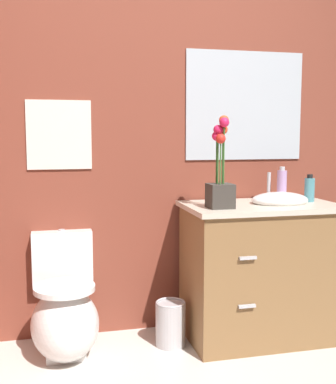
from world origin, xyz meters
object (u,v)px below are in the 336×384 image
toilet (65,314)px  lotion_bottle (282,185)px  soap_bottle (309,189)px  vanity_cabinet (261,269)px  wall_poster (59,135)px  flower_vase (220,177)px  trash_bin (171,323)px  wall_mirror (245,106)px

toilet → lotion_bottle: 1.54m
soap_bottle → vanity_cabinet: bearing=-175.0°
toilet → vanity_cabinet: vanity_cabinet is taller
soap_bottle → lotion_bottle: lotion_bottle is taller
toilet → wall_poster: (-0.00, 0.27, 1.02)m
flower_vase → trash_bin: (-0.27, 0.10, -0.88)m
wall_poster → wall_mirror: wall_mirror is taller
soap_bottle → trash_bin: size_ratio=0.64×
flower_vase → trash_bin: 0.93m
soap_bottle → lotion_bottle: 0.17m
soap_bottle → trash_bin: (-0.91, -0.02, -0.78)m
lotion_bottle → flower_vase: bearing=-158.7°
flower_vase → soap_bottle: bearing=10.9°
flower_vase → wall_mirror: 0.65m
wall_mirror → trash_bin: bearing=-153.3°
vanity_cabinet → wall_poster: wall_poster is taller
lotion_bottle → wall_poster: bearing=171.6°
trash_bin → wall_mirror: wall_mirror is taller
toilet → lotion_bottle: bearing=2.8°
vanity_cabinet → wall_poster: (-1.19, 0.29, 0.83)m
lotion_bottle → trash_bin: (-0.75, -0.09, -0.81)m
trash_bin → wall_poster: (-0.62, 0.29, 1.12)m
lotion_bottle → wall_mirror: wall_mirror is taller
soap_bottle → flower_vase: bearing=-169.1°
lotion_bottle → trash_bin: size_ratio=0.81×
wall_poster → trash_bin: bearing=-24.9°
lotion_bottle → trash_bin: bearing=-173.4°
vanity_cabinet → trash_bin: (-0.57, 0.01, -0.30)m
toilet → wall_poster: size_ratio=1.67×
toilet → soap_bottle: bearing=0.1°
vanity_cabinet → lotion_bottle: 0.55m
lotion_bottle → trash_bin: lotion_bottle is taller
toilet → lotion_bottle: (1.37, 0.07, 0.70)m
wall_mirror → toilet: bearing=-167.3°
toilet → wall_mirror: bearing=12.7°
lotion_bottle → toilet: bearing=-177.2°
vanity_cabinet → lotion_bottle: (0.18, 0.09, 0.51)m
lotion_bottle → vanity_cabinet: bearing=-152.0°
vanity_cabinet → lotion_bottle: size_ratio=4.66×
wall_poster → wall_mirror: size_ratio=0.52×
wall_poster → vanity_cabinet: bearing=-13.8°
vanity_cabinet → trash_bin: 0.65m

